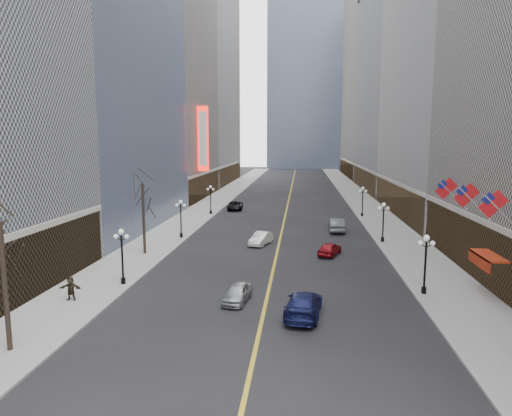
% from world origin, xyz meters
% --- Properties ---
extents(sidewalk_east, '(6.00, 230.00, 0.15)m').
position_xyz_m(sidewalk_east, '(14.00, 70.00, 0.07)').
color(sidewalk_east, gray).
rests_on(sidewalk_east, ground).
extents(sidewalk_west, '(6.00, 230.00, 0.15)m').
position_xyz_m(sidewalk_west, '(-14.00, 70.00, 0.07)').
color(sidewalk_west, gray).
rests_on(sidewalk_west, ground).
extents(lane_line, '(0.25, 200.00, 0.02)m').
position_xyz_m(lane_line, '(0.00, 80.00, 0.01)').
color(lane_line, gold).
rests_on(lane_line, ground).
extents(bldg_east_c, '(26.60, 40.60, 48.80)m').
position_xyz_m(bldg_east_c, '(29.88, 106.00, 24.18)').
color(bldg_east_c, '#969698').
rests_on(bldg_east_c, ground).
extents(bldg_east_d, '(26.60, 46.60, 62.80)m').
position_xyz_m(bldg_east_d, '(29.90, 149.00, 31.17)').
color(bldg_east_d, gray).
rests_on(bldg_east_d, ground).
extents(bldg_west_c, '(26.60, 30.60, 50.80)m').
position_xyz_m(bldg_west_c, '(-29.88, 87.00, 25.19)').
color(bldg_west_c, gray).
rests_on(bldg_west_c, ground).
extents(bldg_west_d, '(26.60, 38.60, 72.80)m').
position_xyz_m(bldg_west_d, '(-29.92, 121.00, 36.17)').
color(bldg_west_d, beige).
rests_on(bldg_west_d, ground).
extents(streetlamp_east_1, '(1.26, 0.44, 4.52)m').
position_xyz_m(streetlamp_east_1, '(11.80, 30.00, 2.90)').
color(streetlamp_east_1, black).
rests_on(streetlamp_east_1, sidewalk_east).
extents(streetlamp_east_2, '(1.26, 0.44, 4.52)m').
position_xyz_m(streetlamp_east_2, '(11.80, 48.00, 2.90)').
color(streetlamp_east_2, black).
rests_on(streetlamp_east_2, sidewalk_east).
extents(streetlamp_east_3, '(1.26, 0.44, 4.52)m').
position_xyz_m(streetlamp_east_3, '(11.80, 66.00, 2.90)').
color(streetlamp_east_3, black).
rests_on(streetlamp_east_3, sidewalk_east).
extents(streetlamp_west_1, '(1.26, 0.44, 4.52)m').
position_xyz_m(streetlamp_west_1, '(-11.80, 30.00, 2.90)').
color(streetlamp_west_1, black).
rests_on(streetlamp_west_1, sidewalk_west).
extents(streetlamp_west_2, '(1.26, 0.44, 4.52)m').
position_xyz_m(streetlamp_west_2, '(-11.80, 48.00, 2.90)').
color(streetlamp_west_2, black).
rests_on(streetlamp_west_2, sidewalk_west).
extents(streetlamp_west_3, '(1.26, 0.44, 4.52)m').
position_xyz_m(streetlamp_west_3, '(-11.80, 66.00, 2.90)').
color(streetlamp_west_3, black).
rests_on(streetlamp_west_3, sidewalk_west).
extents(flag_3, '(2.87, 0.12, 2.87)m').
position_xyz_m(flag_3, '(15.31, 27.00, 7.29)').
color(flag_3, '#B2B2B7').
rests_on(flag_3, ground).
extents(flag_4, '(2.87, 0.12, 2.87)m').
position_xyz_m(flag_4, '(15.31, 32.00, 7.29)').
color(flag_4, '#B2B2B7').
rests_on(flag_4, ground).
extents(flag_5, '(2.87, 0.12, 2.87)m').
position_xyz_m(flag_5, '(15.31, 37.00, 7.29)').
color(flag_5, '#B2B2B7').
rests_on(flag_5, ground).
extents(awning_c, '(1.40, 4.00, 0.93)m').
position_xyz_m(awning_c, '(16.11, 30.00, 3.08)').
color(awning_c, maroon).
rests_on(awning_c, ground).
extents(theatre_marquee, '(2.00, 0.55, 12.00)m').
position_xyz_m(theatre_marquee, '(-15.88, 80.00, 12.00)').
color(theatre_marquee, red).
rests_on(theatre_marquee, ground).
extents(tree_west_near, '(3.60, 3.60, 7.92)m').
position_xyz_m(tree_west_near, '(-13.50, 18.00, 6.24)').
color(tree_west_near, '#2D231C').
rests_on(tree_west_near, sidewalk_west).
extents(tree_west_far, '(3.60, 3.60, 7.92)m').
position_xyz_m(tree_west_far, '(-13.50, 40.00, 6.24)').
color(tree_west_far, '#2D231C').
rests_on(tree_west_far, sidewalk_west).
extents(car_nb_near, '(2.08, 4.05, 1.32)m').
position_xyz_m(car_nb_near, '(-2.08, 27.21, 0.66)').
color(car_nb_near, '#9FA2A6').
rests_on(car_nb_near, ground).
extents(car_nb_mid, '(2.64, 4.51, 1.40)m').
position_xyz_m(car_nb_mid, '(-2.00, 45.74, 0.70)').
color(car_nb_mid, silver).
rests_on(car_nb_mid, ground).
extents(car_nb_far, '(2.81, 5.43, 1.46)m').
position_xyz_m(car_nb_far, '(-8.68, 71.41, 0.73)').
color(car_nb_far, black).
rests_on(car_nb_far, ground).
extents(car_sb_near, '(2.83, 5.71, 1.59)m').
position_xyz_m(car_sb_near, '(2.70, 24.99, 0.80)').
color(car_sb_near, '#121643').
rests_on(car_sb_near, ground).
extents(car_sb_mid, '(2.94, 4.29, 1.36)m').
position_xyz_m(car_sb_mid, '(5.43, 41.65, 0.68)').
color(car_sb_mid, maroon).
rests_on(car_sb_mid, ground).
extents(car_sb_far, '(1.89, 5.23, 1.71)m').
position_xyz_m(car_sb_far, '(7.03, 54.21, 0.86)').
color(car_sb_far, '#4E5556').
rests_on(car_sb_far, ground).
extents(ped_west_far, '(1.64, 0.55, 1.75)m').
position_xyz_m(ped_west_far, '(-14.08, 25.92, 1.02)').
color(ped_west_far, black).
rests_on(ped_west_far, sidewalk_west).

